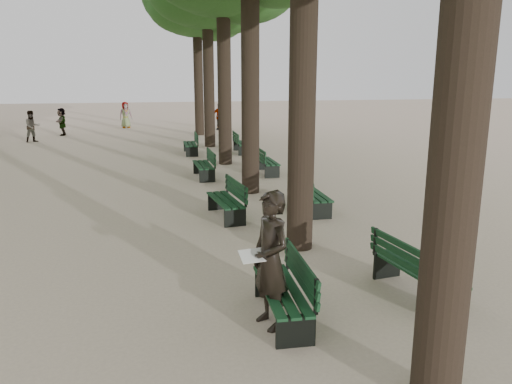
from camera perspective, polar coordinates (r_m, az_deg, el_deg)
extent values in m
plane|color=beige|center=(7.23, 0.32, -14.98)|extent=(120.00, 120.00, 0.00)
cylinder|color=#33261C|center=(5.12, 23.01, 15.94)|extent=(0.52, 0.52, 7.50)
cylinder|color=#33261C|center=(9.67, 5.41, 15.14)|extent=(0.52, 0.52, 7.50)
cylinder|color=#33261C|center=(14.51, -0.66, 14.55)|extent=(0.52, 0.52, 7.50)
cylinder|color=#33261C|center=(19.44, -3.67, 14.19)|extent=(0.52, 0.52, 7.50)
cylinder|color=#33261C|center=(24.40, -5.45, 13.96)|extent=(0.52, 0.52, 7.50)
cylinder|color=#33261C|center=(29.37, -6.63, 13.80)|extent=(0.52, 0.52, 7.50)
cube|color=black|center=(7.31, 2.86, -12.69)|extent=(0.59, 1.82, 0.45)
cube|color=black|center=(7.21, 2.88, -11.08)|extent=(0.61, 1.82, 0.04)
cube|color=black|center=(7.17, 5.12, -8.93)|extent=(0.11, 1.80, 0.40)
cube|color=black|center=(12.22, -3.54, -1.93)|extent=(0.73, 1.85, 0.45)
cube|color=black|center=(12.17, -3.56, -0.91)|extent=(0.75, 1.85, 0.04)
cube|color=black|center=(12.18, -2.31, 0.42)|extent=(0.26, 1.79, 0.40)
cube|color=black|center=(17.05, -6.05, 2.37)|extent=(0.58, 1.82, 0.45)
cube|color=black|center=(17.01, -6.07, 3.11)|extent=(0.60, 1.82, 0.04)
cube|color=black|center=(17.01, -5.16, 4.05)|extent=(0.10, 1.80, 0.40)
cube|color=black|center=(22.30, -7.53, 4.89)|extent=(0.54, 1.81, 0.45)
cube|color=black|center=(22.27, -7.54, 5.47)|extent=(0.56, 1.81, 0.04)
cube|color=black|center=(22.26, -6.84, 6.18)|extent=(0.06, 1.80, 0.40)
cube|color=black|center=(8.40, 17.89, -9.79)|extent=(0.76, 1.85, 0.45)
cube|color=black|center=(8.32, 18.00, -8.36)|extent=(0.78, 1.86, 0.04)
cube|color=black|center=(8.06, 16.55, -6.90)|extent=(0.28, 1.79, 0.40)
cube|color=black|center=(12.89, 6.51, -1.19)|extent=(0.55, 1.81, 0.45)
cube|color=black|center=(12.84, 6.54, -0.22)|extent=(0.57, 1.81, 0.04)
cube|color=black|center=(12.70, 5.36, 0.91)|extent=(0.07, 1.80, 0.40)
cube|color=black|center=(17.67, 1.31, 2.82)|extent=(0.52, 1.80, 0.45)
cube|color=black|center=(17.63, 1.31, 3.54)|extent=(0.54, 1.80, 0.04)
cube|color=black|center=(17.52, 0.42, 4.38)|extent=(0.04, 1.80, 0.40)
cube|color=black|center=(22.44, -1.61, 5.05)|extent=(0.57, 1.81, 0.45)
cube|color=black|center=(22.41, -1.61, 5.62)|extent=(0.59, 1.81, 0.04)
cube|color=black|center=(22.33, -2.33, 6.29)|extent=(0.09, 1.80, 0.40)
imported|color=black|center=(6.84, 1.66, -7.80)|extent=(0.61, 0.86, 1.93)
cube|color=white|center=(6.76, -0.41, -7.29)|extent=(0.37, 0.29, 0.12)
imported|color=#262628|center=(34.33, -14.68, 8.53)|extent=(0.90, 0.61, 1.71)
imported|color=#262628|center=(28.50, -24.19, 6.85)|extent=(0.84, 0.69, 1.63)
imported|color=#262628|center=(31.14, -21.30, 7.50)|extent=(0.34, 1.46, 1.57)
imported|color=#262628|center=(32.09, -4.23, 8.60)|extent=(1.04, 0.66, 1.69)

